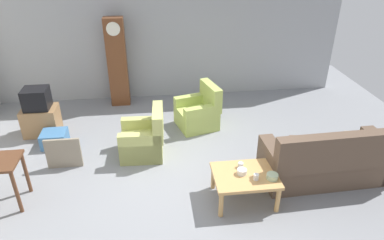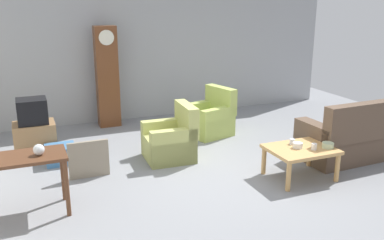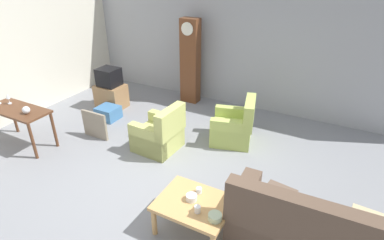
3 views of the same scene
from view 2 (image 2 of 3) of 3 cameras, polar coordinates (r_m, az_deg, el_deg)
name	(u,v)px [view 2 (image 2 of 3)]	position (r m, az deg, el deg)	size (l,w,h in m)	color
ground_plane	(229,172)	(6.67, 4.94, -6.94)	(10.40, 10.40, 0.00)	gray
garage_door_wall	(156,45)	(9.53, -4.86, 10.05)	(8.40, 0.16, 3.20)	#9EA0A5
couch_floral	(362,137)	(7.68, 21.90, -2.13)	(2.13, 0.95, 1.04)	brown
armchair_olive_near	(171,141)	(7.07, -2.80, -2.87)	(0.83, 0.80, 0.92)	#B7BC66
armchair_olive_far	(210,119)	(8.32, 2.44, 0.10)	(0.96, 0.94, 0.92)	#B3C65F
coffee_table_wood	(301,152)	(6.50, 14.42, -4.20)	(0.96, 0.76, 0.47)	tan
console_table_dark	(11,167)	(5.56, -23.20, -5.77)	(1.30, 0.56, 0.77)	#56331E
grandfather_clock	(107,77)	(8.89, -11.34, 5.70)	(0.44, 0.30, 2.07)	brown
tv_stand_cabinet	(35,139)	(7.71, -20.34, -2.42)	(0.68, 0.52, 0.57)	#997047
tv_crt	(32,111)	(7.58, -20.70, 1.13)	(0.48, 0.44, 0.42)	black
framed_picture_leaning	(89,159)	(6.54, -13.72, -5.17)	(0.60, 0.05, 0.57)	gray
storage_box_blue	(61,154)	(7.27, -17.26, -4.41)	(0.47, 0.43, 0.29)	teal
glass_dome_cloche	(39,150)	(5.46, -19.91, -3.77)	(0.14, 0.14, 0.14)	silver
cup_white_porcelain	(314,147)	(6.43, 16.10, -3.46)	(0.08, 0.08, 0.09)	white
cup_blue_rimmed	(292,142)	(6.59, 13.32, -2.84)	(0.08, 0.08, 0.08)	silver
bowl_white_stacked	(298,145)	(6.45, 14.03, -3.31)	(0.15, 0.15, 0.08)	white
bowl_shallow_green	(328,145)	(6.57, 17.81, -3.24)	(0.17, 0.17, 0.08)	#B2C69E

